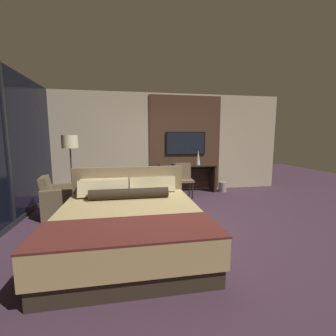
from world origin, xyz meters
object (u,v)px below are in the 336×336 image
at_px(desk, 187,174).
at_px(book, 176,164).
at_px(desk_chair, 184,177).
at_px(waste_bin, 222,187).
at_px(armchair_by_window, 60,201).
at_px(bed, 130,223).
at_px(floor_lamp, 70,147).
at_px(tv, 186,143).
at_px(vase_tall, 198,157).

bearing_deg(desk, book, 174.07).
xyz_separation_m(desk_chair, waste_bin, (1.25, 0.38, -0.40)).
bearing_deg(waste_bin, desk_chair, -163.18).
relative_size(armchair_by_window, book, 3.17).
bearing_deg(bed, floor_lamp, 121.51).
distance_m(desk, tv, 0.89).
distance_m(vase_tall, book, 0.66).
height_order(desk, floor_lamp, floor_lamp).
relative_size(bed, floor_lamp, 1.41).
xyz_separation_m(armchair_by_window, vase_tall, (3.32, 1.41, 0.72)).
bearing_deg(tv, armchair_by_window, -150.76).
bearing_deg(book, desk, -5.93).
height_order(armchair_by_window, floor_lamp, floor_lamp).
xyz_separation_m(bed, tv, (1.66, 3.22, 1.06)).
relative_size(bed, desk, 1.41).
xyz_separation_m(desk_chair, armchair_by_window, (-2.79, -0.94, -0.25)).
height_order(tv, waste_bin, tv).
xyz_separation_m(desk, tv, (0.00, 0.20, 0.87)).
bearing_deg(waste_bin, floor_lamp, -168.27).
xyz_separation_m(desk, vase_tall, (0.30, -0.09, 0.48)).
distance_m(tv, floor_lamp, 3.13).
relative_size(tv, desk_chair, 1.30).
bearing_deg(book, armchair_by_window, -150.42).
bearing_deg(desk, floor_lamp, -161.07).
bearing_deg(vase_tall, book, 169.15).
bearing_deg(desk_chair, desk, 69.22).
distance_m(desk_chair, armchair_by_window, 2.96).
bearing_deg(desk, desk_chair, -112.94).
relative_size(floor_lamp, vase_tall, 3.79).
height_order(desk, desk_chair, desk_chair).
xyz_separation_m(tv, armchair_by_window, (-3.03, -1.69, -1.11)).
height_order(desk_chair, book, desk_chair).
bearing_deg(tv, desk_chair, -107.42).
bearing_deg(bed, desk_chair, 60.02).
bearing_deg(desk_chair, vase_tall, 43.84).
relative_size(armchair_by_window, vase_tall, 1.93).
relative_size(desk_chair, armchair_by_window, 1.09).
relative_size(floor_lamp, waste_bin, 5.75).
relative_size(desk_chair, floor_lamp, 0.56).
height_order(desk, waste_bin, desk).
relative_size(tv, book, 4.52).
bearing_deg(desk, tv, 90.00).
bearing_deg(bed, desk, 61.26).
xyz_separation_m(desk, desk_chair, (-0.24, -0.56, 0.02)).
distance_m(tv, book, 0.69).
bearing_deg(floor_lamp, book, 21.77).
height_order(floor_lamp, waste_bin, floor_lamp).
relative_size(bed, armchair_by_window, 2.76).
height_order(tv, vase_tall, tv).
height_order(desk_chair, floor_lamp, floor_lamp).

